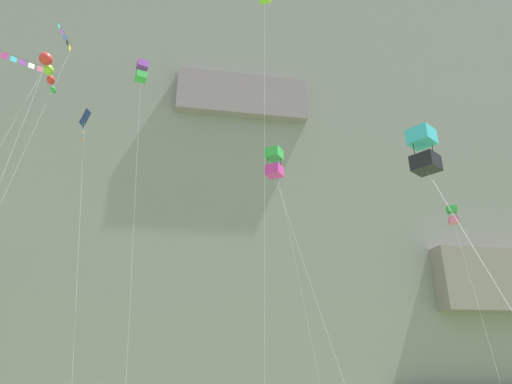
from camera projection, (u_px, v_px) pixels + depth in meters
cliff_face at (232, 136)px, 63.60m from camera, size 180.00×25.83×68.76m
kite_box_upper_mid at (142, 72)px, 36.74m from camera, size 2.43×3.48×27.11m
kite_box_mid_center at (424, 150)px, 16.20m from camera, size 1.74×6.57×11.13m
kite_diamond_high_left at (84, 128)px, 34.80m from camera, size 3.64×4.26×22.52m
kite_windsock_far_left at (48, 69)px, 33.66m from camera, size 1.47×8.10×25.03m
kite_banner_high_center at (55, 62)px, 36.36m from camera, size 2.71×5.71×29.92m
kite_delta_near_cliff at (281, 165)px, 39.98m from camera, size 3.02×3.28×20.58m
kite_banner_far_right at (10, 68)px, 33.55m from camera, size 4.04×5.83×25.69m
kite_box_upper_left at (274, 163)px, 29.05m from camera, size 3.54×5.14×16.45m
kite_box_low_right at (453, 215)px, 37.49m from camera, size 2.92×5.75×15.61m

